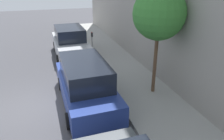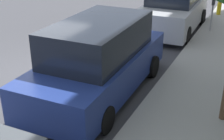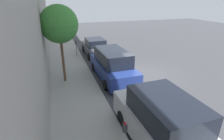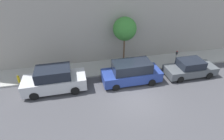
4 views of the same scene
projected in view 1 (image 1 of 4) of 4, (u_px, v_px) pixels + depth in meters
name	position (u px, v px, depth m)	size (l,w,h in m)	color
ground_plane	(32.00, 108.00, 8.99)	(60.00, 60.00, 0.00)	#424247
sidewalk	(140.00, 90.00, 10.30)	(2.74, 32.00, 0.15)	#9E9E99
parked_minivan_second	(85.00, 83.00, 9.03)	(2.02, 4.94, 1.90)	navy
parked_suv_third	(70.00, 43.00, 14.51)	(2.08, 4.84, 1.98)	#B7BABF
parking_meter_far	(92.00, 40.00, 15.03)	(0.11, 0.15, 1.38)	#ADADB2
street_tree	(159.00, 14.00, 8.67)	(2.14, 2.14, 4.55)	brown
fire_hydrant	(83.00, 37.00, 17.77)	(0.20, 0.20, 0.69)	gold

